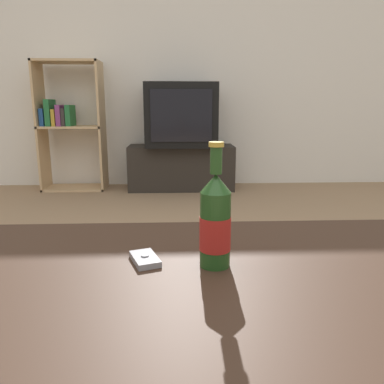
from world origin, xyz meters
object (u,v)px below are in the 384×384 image
Objects in this scene: beer_bottle at (215,222)px; cell_phone at (145,259)px; bookshelf at (68,124)px; tv_stand at (181,167)px; television at (181,115)px.

beer_bottle is 0.19m from cell_phone.
bookshelf is at bearing 111.22° from beer_bottle.
beer_bottle is (1.07, -2.77, -0.09)m from bookshelf.
beer_bottle is (0.03, -2.73, 0.32)m from tv_stand.
television is 0.54× the size of bookshelf.
bookshelf is at bearing 177.71° from tv_stand.
tv_stand is at bearing 90.71° from beer_bottle.
beer_bottle reaches higher than cell_phone.
television is 2.71m from cell_phone.
tv_stand is 2.74m from beer_bottle.
bookshelf reaches higher than cell_phone.
bookshelf is (-1.04, 0.05, -0.08)m from television.
bookshelf is 2.97m from beer_bottle.
beer_bottle is (0.03, -2.72, -0.17)m from television.
cell_phone is (-0.12, -2.70, 0.22)m from tv_stand.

